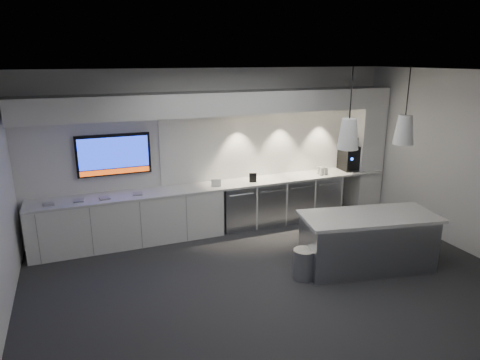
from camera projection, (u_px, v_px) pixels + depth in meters
name	position (u px, v px, depth m)	size (l,w,h in m)	color
floor	(273.00, 282.00, 6.30)	(7.00, 7.00, 0.00)	#2C2C2F
ceiling	(278.00, 72.00, 5.47)	(7.00, 7.00, 0.00)	black
wall_back	(217.00, 149.00, 8.12)	(7.00, 7.00, 0.00)	white
wall_front	(404.00, 262.00, 3.65)	(7.00, 7.00, 0.00)	white
wall_right	(464.00, 162.00, 7.12)	(7.00, 7.00, 0.00)	white
back_counter	(223.00, 185.00, 8.00)	(6.80, 0.65, 0.04)	silver
left_base_cabinets	(130.00, 220.00, 7.50)	(3.30, 0.63, 0.86)	white
fridge_unit_a	(236.00, 206.00, 8.21)	(0.60, 0.61, 0.85)	#9C9FA5
fridge_unit_b	(265.00, 202.00, 8.43)	(0.60, 0.61, 0.85)	#9C9FA5
fridge_unit_c	(294.00, 199.00, 8.66)	(0.60, 0.61, 0.85)	#9C9FA5
fridge_unit_d	(320.00, 195.00, 8.88)	(0.60, 0.61, 0.85)	#9C9FA5
backsplash	(274.00, 142.00, 8.51)	(4.60, 0.03, 1.30)	white
soffit	(222.00, 103.00, 7.60)	(6.90, 0.60, 0.40)	white
column	(365.00, 150.00, 9.04)	(0.55, 0.55, 2.60)	white
wall_tv	(114.00, 155.00, 7.38)	(1.25, 0.07, 0.72)	black
island	(367.00, 241.00, 6.61)	(2.19, 1.25, 0.87)	#9C9FA5
bin	(304.00, 264.00, 6.34)	(0.32, 0.32, 0.45)	#9C9FA5
coffee_machine	(350.00, 157.00, 8.94)	(0.41, 0.57, 0.69)	black
sign_black	(253.00, 178.00, 8.08)	(0.14, 0.02, 0.18)	black
sign_white	(216.00, 183.00, 7.82)	(0.18, 0.02, 0.14)	silver
cup_cluster	(323.00, 171.00, 8.63)	(0.18, 0.18, 0.15)	silver
tray_a	(48.00, 204.00, 6.86)	(0.16, 0.16, 0.03)	#979797
tray_b	(79.00, 201.00, 7.03)	(0.16, 0.16, 0.03)	#979797
tray_c	(105.00, 198.00, 7.15)	(0.16, 0.16, 0.03)	#979797
tray_d	(138.00, 194.00, 7.37)	(0.16, 0.16, 0.03)	#979797
pendant_left	(348.00, 134.00, 5.97)	(0.30, 0.30, 1.13)	white
pendant_right	(404.00, 130.00, 6.31)	(0.30, 0.30, 1.13)	white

